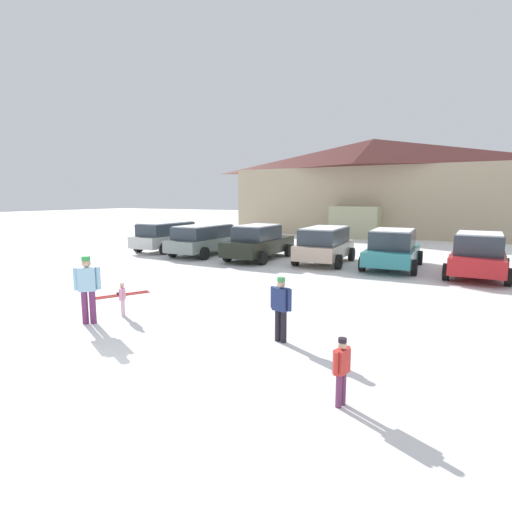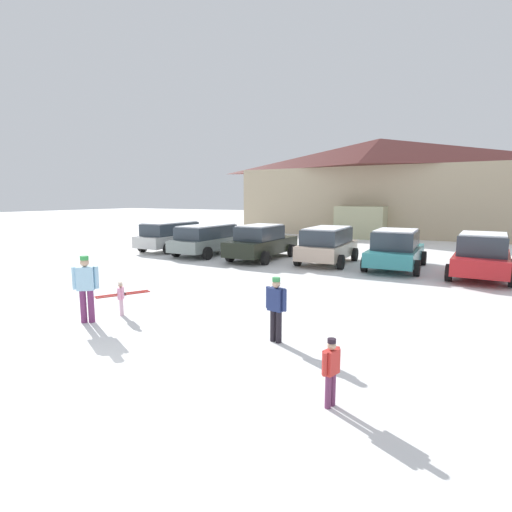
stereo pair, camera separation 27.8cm
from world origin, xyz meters
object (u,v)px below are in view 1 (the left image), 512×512
(parked_beige_suv, at_px, (325,244))
(parked_red_sedan, at_px, (478,255))
(parked_silver_wagon, at_px, (167,235))
(skier_teen_in_navy_coat, at_px, (281,306))
(parked_teal_hatchback, at_px, (393,249))
(parked_black_sedan, at_px, (259,242))
(skier_child_in_pink_snowsuit, at_px, (122,297))
(pair_of_skis, at_px, (122,294))
(ski_lodge, at_px, (372,186))
(skier_adult_in_blue_parka, at_px, (88,286))
(parked_grey_wagon, at_px, (204,239))
(skier_child_in_red_jacket, at_px, (342,368))

(parked_beige_suv, distance_m, parked_red_sedan, 6.29)
(parked_silver_wagon, height_order, skier_teen_in_navy_coat, parked_silver_wagon)
(parked_teal_hatchback, relative_size, parked_red_sedan, 1.08)
(parked_beige_suv, bearing_deg, parked_black_sedan, -173.92)
(skier_child_in_pink_snowsuit, height_order, skier_teen_in_navy_coat, skier_teen_in_navy_coat)
(pair_of_skis, bearing_deg, parked_silver_wagon, 122.15)
(parked_silver_wagon, relative_size, parked_black_sedan, 0.95)
(skier_child_in_pink_snowsuit, xyz_separation_m, skier_teen_in_navy_coat, (4.40, 0.18, 0.29))
(parked_silver_wagon, distance_m, parked_teal_hatchback, 12.53)
(parked_teal_hatchback, bearing_deg, skier_teen_in_navy_coat, -93.77)
(ski_lodge, bearing_deg, skier_teen_in_navy_coat, -82.18)
(skier_adult_in_blue_parka, bearing_deg, parked_silver_wagon, 121.81)
(skier_adult_in_blue_parka, bearing_deg, pair_of_skis, 120.54)
(skier_adult_in_blue_parka, bearing_deg, parked_teal_hatchback, 64.95)
(parked_teal_hatchback, bearing_deg, skier_adult_in_blue_parka, -115.05)
(skier_teen_in_navy_coat, bearing_deg, parked_beige_suv, 102.75)
(parked_silver_wagon, height_order, parked_grey_wagon, parked_silver_wagon)
(parked_red_sedan, bearing_deg, skier_child_in_pink_snowsuit, -129.55)
(pair_of_skis, bearing_deg, parked_teal_hatchback, 52.88)
(ski_lodge, distance_m, skier_child_in_red_jacket, 30.83)
(parked_teal_hatchback, height_order, skier_child_in_pink_snowsuit, parked_teal_hatchback)
(parked_black_sedan, height_order, skier_teen_in_navy_coat, parked_black_sedan)
(parked_teal_hatchback, distance_m, skier_child_in_pink_snowsuit, 11.82)
(skier_child_in_pink_snowsuit, distance_m, pair_of_skis, 2.43)
(parked_grey_wagon, relative_size, parked_red_sedan, 1.06)
(skier_child_in_pink_snowsuit, bearing_deg, parked_beige_suv, 78.97)
(parked_silver_wagon, relative_size, parked_grey_wagon, 0.98)
(ski_lodge, bearing_deg, parked_silver_wagon, -114.47)
(parked_grey_wagon, distance_m, parked_red_sedan, 12.83)
(parked_grey_wagon, height_order, parked_teal_hatchback, parked_teal_hatchback)
(parked_black_sedan, height_order, parked_teal_hatchback, parked_black_sedan)
(parked_beige_suv, relative_size, parked_teal_hatchback, 0.88)
(pair_of_skis, bearing_deg, skier_adult_in_blue_parka, -59.46)
(parked_teal_hatchback, bearing_deg, parked_silver_wagon, 179.75)
(pair_of_skis, bearing_deg, parked_grey_wagon, 107.92)
(parked_red_sedan, bearing_deg, parked_beige_suv, 175.76)
(pair_of_skis, bearing_deg, skier_child_in_red_jacket, -23.53)
(ski_lodge, relative_size, skier_teen_in_navy_coat, 15.82)
(parked_silver_wagon, relative_size, skier_adult_in_blue_parka, 2.72)
(skier_adult_in_blue_parka, xyz_separation_m, skier_child_in_pink_snowsuit, (0.27, 0.83, -0.44))
(parked_beige_suv, distance_m, parked_teal_hatchback, 3.04)
(parked_black_sedan, relative_size, skier_teen_in_navy_coat, 3.39)
(parked_red_sedan, distance_m, skier_child_in_red_jacket, 12.12)
(parked_teal_hatchback, xyz_separation_m, skier_adult_in_blue_parka, (-5.37, -11.48, 0.09))
(ski_lodge, distance_m, parked_teal_hatchback, 18.45)
(ski_lodge, distance_m, skier_adult_in_blue_parka, 29.26)
(ski_lodge, bearing_deg, parked_beige_suv, -85.13)
(parked_red_sedan, bearing_deg, skier_teen_in_navy_coat, -111.63)
(parked_grey_wagon, distance_m, pair_of_skis, 9.05)
(parked_grey_wagon, bearing_deg, skier_teen_in_navy_coat, -48.39)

